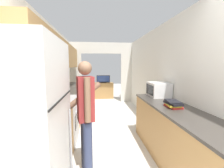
{
  "coord_description": "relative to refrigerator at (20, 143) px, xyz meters",
  "views": [
    {
      "loc": [
        -0.27,
        -0.74,
        1.55
      ],
      "look_at": [
        0.15,
        2.95,
        1.09
      ],
      "focal_mm": 24.0,
      "sensor_mm": 36.0,
      "label": 1
    }
  ],
  "objects": [
    {
      "name": "television",
      "position": [
        1.02,
        5.75,
        0.03
      ],
      "size": [
        0.63,
        0.16,
        0.35
      ],
      "color": "black",
      "rests_on": "tv_cabinet"
    },
    {
      "name": "range_oven",
      "position": [
        -0.05,
        1.73,
        -0.43
      ],
      "size": [
        0.66,
        0.74,
        1.04
      ],
      "color": "#B7B7BC",
      "rests_on": "ground_plane"
    },
    {
      "name": "refrigerator",
      "position": [
        0.0,
        0.0,
        0.0
      ],
      "size": [
        0.75,
        0.81,
        1.77
      ],
      "color": "white",
      "rests_on": "ground_plane"
    },
    {
      "name": "wall_left",
      "position": [
        -0.31,
        2.01,
        0.61
      ],
      "size": [
        0.38,
        7.91,
        2.5
      ],
      "color": "silver",
      "rests_on": "ground_plane"
    },
    {
      "name": "tv_cabinet",
      "position": [
        1.02,
        5.79,
        -0.51
      ],
      "size": [
        0.94,
        0.42,
        0.75
      ],
      "color": "#B2844C",
      "rests_on": "ground_plane"
    },
    {
      "name": "wall_far_with_doorway",
      "position": [
        0.91,
        4.99,
        0.56
      ],
      "size": [
        2.95,
        0.06,
        2.5
      ],
      "color": "silver",
      "rests_on": "ground_plane"
    },
    {
      "name": "microwave",
      "position": [
        1.97,
        1.7,
        0.16
      ],
      "size": [
        0.39,
        0.46,
        0.3
      ],
      "color": "white",
      "rests_on": "counter_right"
    },
    {
      "name": "counter_right",
      "position": [
        1.89,
        0.8,
        -0.43
      ],
      "size": [
        0.62,
        2.41,
        0.9
      ],
      "color": "#B2844C",
      "rests_on": "ground_plane"
    },
    {
      "name": "wall_right",
      "position": [
        2.22,
        1.6,
        0.37
      ],
      "size": [
        0.06,
        7.91,
        2.5
      ],
      "color": "silver",
      "rests_on": "ground_plane"
    },
    {
      "name": "counter_left",
      "position": [
        -0.06,
        2.73,
        -0.43
      ],
      "size": [
        0.62,
        4.29,
        0.9
      ],
      "color": "#B2844C",
      "rests_on": "ground_plane"
    },
    {
      "name": "person",
      "position": [
        0.51,
        0.71,
        -0.02
      ],
      "size": [
        0.52,
        0.43,
        1.61
      ],
      "rotation": [
        0.0,
        0.0,
        1.8
      ],
      "color": "#384266",
      "rests_on": "ground_plane"
    },
    {
      "name": "book_stack",
      "position": [
        1.85,
        0.87,
        0.07
      ],
      "size": [
        0.22,
        0.32,
        0.11
      ],
      "color": "red",
      "rests_on": "counter_right"
    }
  ]
}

